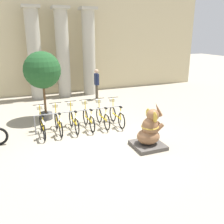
% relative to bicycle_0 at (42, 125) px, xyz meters
% --- Properties ---
extents(ground_plane, '(60.00, 60.00, 0.00)m').
position_rel_bicycle_0_xyz_m(ground_plane, '(2.07, -1.81, -0.41)').
color(ground_plane, '#9E937F').
extents(building_facade, '(20.00, 0.20, 6.00)m').
position_rel_bicycle_0_xyz_m(building_facade, '(2.07, 6.79, 2.59)').
color(building_facade, '#C6B78E').
rests_on(building_facade, ground_plane).
extents(column_left, '(0.96, 0.96, 5.16)m').
position_rel_bicycle_0_xyz_m(column_left, '(0.47, 5.79, 2.21)').
color(column_left, '#ADA899').
rests_on(column_left, ground_plane).
extents(column_middle, '(0.96, 0.96, 5.16)m').
position_rel_bicycle_0_xyz_m(column_middle, '(2.07, 5.79, 2.21)').
color(column_middle, '#ADA899').
rests_on(column_middle, ground_plane).
extents(column_right, '(0.96, 0.96, 5.16)m').
position_rel_bicycle_0_xyz_m(column_right, '(3.67, 5.79, 2.21)').
color(column_right, '#ADA899').
rests_on(column_right, ground_plane).
extents(bike_rack, '(3.67, 0.05, 0.77)m').
position_rel_bicycle_0_xyz_m(bike_rack, '(1.54, 0.14, 0.19)').
color(bike_rack, gray).
rests_on(bike_rack, ground_plane).
extents(bicycle_0, '(0.48, 1.63, 1.11)m').
position_rel_bicycle_0_xyz_m(bicycle_0, '(0.00, 0.00, 0.00)').
color(bicycle_0, black).
rests_on(bicycle_0, ground_plane).
extents(bicycle_1, '(0.48, 1.63, 1.11)m').
position_rel_bicycle_0_xyz_m(bicycle_1, '(0.61, 0.04, 0.00)').
color(bicycle_1, black).
rests_on(bicycle_1, ground_plane).
extents(bicycle_2, '(0.48, 1.63, 1.11)m').
position_rel_bicycle_0_xyz_m(bicycle_2, '(1.23, 0.05, 0.00)').
color(bicycle_2, black).
rests_on(bicycle_2, ground_plane).
extents(bicycle_3, '(0.48, 1.63, 1.11)m').
position_rel_bicycle_0_xyz_m(bicycle_3, '(1.84, 0.05, 0.00)').
color(bicycle_3, black).
rests_on(bicycle_3, ground_plane).
extents(bicycle_4, '(0.48, 1.63, 1.11)m').
position_rel_bicycle_0_xyz_m(bicycle_4, '(2.46, 0.06, 0.00)').
color(bicycle_4, black).
rests_on(bicycle_4, ground_plane).
extents(bicycle_5, '(0.48, 1.63, 1.11)m').
position_rel_bicycle_0_xyz_m(bicycle_5, '(3.07, -0.01, 0.00)').
color(bicycle_5, black).
rests_on(bicycle_5, ground_plane).
extents(elephant_statue, '(1.03, 1.03, 1.58)m').
position_rel_bicycle_0_xyz_m(elephant_statue, '(3.24, -2.46, 0.13)').
color(elephant_statue, '#4C4742').
rests_on(elephant_statue, ground_plane).
extents(person_pedestrian, '(0.23, 0.47, 1.76)m').
position_rel_bicycle_0_xyz_m(person_pedestrian, '(3.64, 4.28, 0.65)').
color(person_pedestrian, brown).
rests_on(person_pedestrian, ground_plane).
extents(potted_tree, '(1.59, 1.59, 3.02)m').
position_rel_bicycle_0_xyz_m(potted_tree, '(0.37, 1.81, 1.76)').
color(potted_tree, '#4C4C4C').
rests_on(potted_tree, ground_plane).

